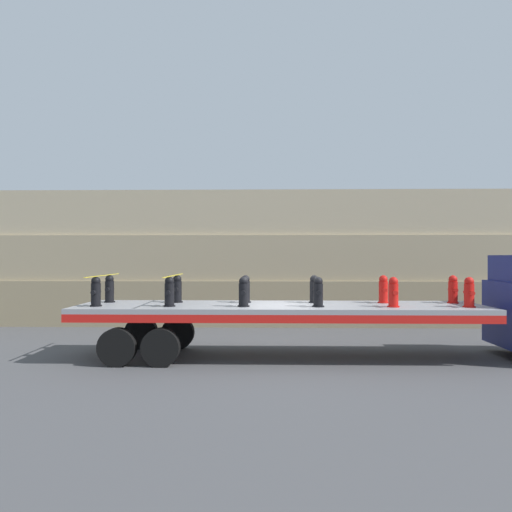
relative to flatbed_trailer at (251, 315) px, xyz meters
name	(u,v)px	position (x,y,z in m)	size (l,w,h in m)	color
ground_plane	(280,358)	(0.77, 0.00, -1.13)	(120.00, 120.00, 0.00)	#474749
rock_cliff	(276,258)	(0.77, 7.10, 1.47)	(60.00, 3.30, 5.21)	gray
flatbed_trailer	(251,315)	(0.00, 0.00, 0.00)	(10.64, 2.59, 1.40)	gray
fire_hydrant_black_near_0	(96,292)	(-3.95, -0.55, 0.63)	(0.31, 0.49, 0.76)	black
fire_hydrant_black_far_0	(110,289)	(-3.95, 0.55, 0.63)	(0.31, 0.49, 0.76)	black
fire_hydrant_black_near_1	(169,292)	(-2.07, -0.55, 0.63)	(0.31, 0.49, 0.76)	black
fire_hydrant_black_far_1	(177,289)	(-2.07, 0.55, 0.63)	(0.31, 0.49, 0.76)	black
fire_hydrant_black_near_2	(244,292)	(-0.18, -0.55, 0.63)	(0.31, 0.49, 0.76)	black
fire_hydrant_black_far_2	(245,289)	(-0.18, 0.55, 0.63)	(0.31, 0.49, 0.76)	black
fire_hydrant_black_near_3	(318,292)	(1.71, -0.55, 0.63)	(0.31, 0.49, 0.76)	black
fire_hydrant_black_far_3	(314,289)	(1.71, 0.55, 0.63)	(0.31, 0.49, 0.76)	black
fire_hydrant_red_near_4	(393,293)	(3.60, -0.55, 0.63)	(0.31, 0.49, 0.76)	red
fire_hydrant_red_far_4	(383,290)	(3.60, 0.55, 0.63)	(0.31, 0.49, 0.76)	red
fire_hydrant_red_near_5	(469,293)	(5.48, -0.55, 0.63)	(0.31, 0.49, 0.76)	red
fire_hydrant_red_far_5	(453,290)	(5.48, 0.55, 0.63)	(0.31, 0.49, 0.76)	red
cargo_strap_rear	(103,275)	(-3.95, 0.00, 1.03)	(0.05, 2.69, 0.01)	yellow
cargo_strap_middle	(174,276)	(-2.07, 0.00, 1.03)	(0.05, 2.69, 0.01)	yellow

